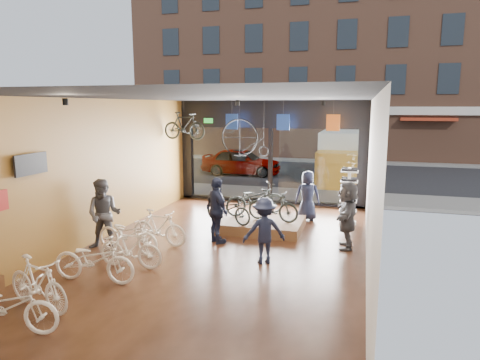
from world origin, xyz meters
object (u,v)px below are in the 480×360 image
at_px(floor_bike_5, 159,227).
at_px(display_bike_left, 228,208).
at_px(floor_bike_0, 7,306).
at_px(floor_bike_1, 38,283).
at_px(display_platform, 261,225).
at_px(customer_3, 264,231).
at_px(penny_farthing, 247,139).
at_px(customer_4, 307,196).
at_px(customer_2, 217,211).
at_px(floor_bike_2, 94,260).
at_px(customer_1, 104,214).
at_px(floor_bike_4, 128,234).
at_px(street_car, 241,161).
at_px(display_bike_right, 255,199).
at_px(floor_bike_3, 130,248).
at_px(box_truck, 342,158).
at_px(display_bike_mid, 273,206).
at_px(hung_bike, 184,126).
at_px(customer_5, 347,215).
at_px(sunglasses_rack, 349,196).

height_order(floor_bike_5, display_bike_left, display_bike_left).
relative_size(floor_bike_0, floor_bike_1, 1.07).
xyz_separation_m(display_platform, customer_3, (0.69, -2.60, 0.62)).
height_order(floor_bike_0, penny_farthing, penny_farthing).
relative_size(floor_bike_1, display_platform, 0.67).
bearing_deg(penny_farthing, display_platform, -64.24).
bearing_deg(customer_4, display_bike_left, 39.04).
relative_size(floor_bike_0, customer_2, 0.98).
relative_size(floor_bike_1, floor_bike_2, 0.89).
bearing_deg(floor_bike_0, customer_1, 1.16).
distance_m(floor_bike_1, floor_bike_4, 3.11).
xyz_separation_m(floor_bike_5, display_platform, (2.24, 2.11, -0.32)).
bearing_deg(customer_4, street_car, -67.24).
xyz_separation_m(floor_bike_0, display_bike_right, (2.24, 7.31, 0.34)).
xyz_separation_m(display_platform, penny_farthing, (-0.99, 2.05, 2.35)).
distance_m(display_platform, penny_farthing, 3.28).
distance_m(floor_bike_1, floor_bike_3, 2.30).
height_order(box_truck, floor_bike_3, box_truck).
distance_m(display_bike_mid, customer_3, 2.56).
bearing_deg(hung_bike, display_bike_right, -108.92).
relative_size(box_truck, display_bike_right, 3.25).
distance_m(floor_bike_1, display_bike_left, 5.72).
bearing_deg(customer_2, customer_1, 68.87).
bearing_deg(box_truck, penny_farthing, -113.13).
bearing_deg(floor_bike_2, floor_bike_4, 5.38).
distance_m(customer_3, customer_4, 4.08).
height_order(display_platform, customer_2, customer_2).
relative_size(display_platform, customer_5, 1.39).
bearing_deg(sunglasses_rack, display_platform, -149.58).
xyz_separation_m(box_truck, floor_bike_3, (-3.96, -12.39, -0.74)).
bearing_deg(floor_bike_5, display_platform, -41.62).
relative_size(street_car, floor_bike_0, 2.40).
relative_size(floor_bike_2, customer_5, 1.04).
relative_size(box_truck, customer_4, 3.81).
relative_size(floor_bike_0, penny_farthing, 1.09).
bearing_deg(floor_bike_2, penny_farthing, -15.60).
relative_size(street_car, display_bike_right, 2.22).
relative_size(customer_3, hung_bike, 0.98).
bearing_deg(customer_5, customer_1, -75.13).
bearing_deg(display_bike_left, customer_5, -75.44).
relative_size(display_bike_left, customer_2, 0.90).
bearing_deg(display_platform, floor_bike_4, -133.50).
bearing_deg(display_bike_right, customer_3, 164.05).
height_order(customer_2, customer_5, customer_2).
xyz_separation_m(box_truck, customer_2, (-2.67, -10.17, -0.31)).
height_order(display_bike_mid, hung_bike, hung_bike).
bearing_deg(customer_4, display_platform, 45.22).
bearing_deg(floor_bike_1, sunglasses_rack, -20.19).
distance_m(floor_bike_1, customer_4, 8.37).
xyz_separation_m(display_bike_left, customer_1, (-2.58, -2.21, 0.19)).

